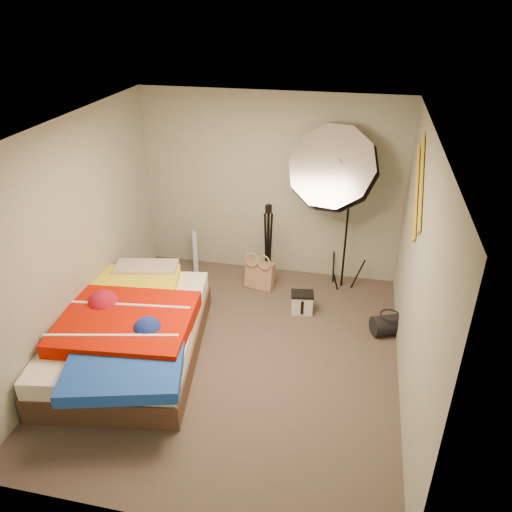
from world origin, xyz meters
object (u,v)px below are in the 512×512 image
(wrapping_roll, at_px, (195,252))
(duffel_bag, at_px, (388,325))
(camera_case, at_px, (302,303))
(tote_bag, at_px, (260,275))
(bed, at_px, (129,331))
(camera_tripod, at_px, (268,241))
(photo_umbrella, at_px, (334,170))

(wrapping_roll, height_order, duffel_bag, wrapping_roll)
(camera_case, bearing_deg, tote_bag, 135.00)
(bed, relative_size, camera_tripod, 2.10)
(camera_tripod, bearing_deg, photo_umbrella, 7.28)
(duffel_bag, bearing_deg, tote_bag, 134.46)
(camera_case, bearing_deg, photo_umbrella, 61.51)
(tote_bag, height_order, wrapping_roll, wrapping_roll)
(photo_umbrella, xyz_separation_m, camera_tripod, (-0.78, -0.10, -0.99))
(bed, bearing_deg, wrapping_roll, 86.55)
(wrapping_roll, xyz_separation_m, duffel_bag, (2.67, -0.93, -0.19))
(tote_bag, relative_size, wrapping_roll, 0.63)
(bed, bearing_deg, tote_bag, 56.69)
(tote_bag, xyz_separation_m, wrapping_roll, (-0.99, 0.25, 0.11))
(tote_bag, relative_size, photo_umbrella, 0.17)
(wrapping_roll, bearing_deg, duffel_bag, -19.26)
(camera_case, distance_m, bed, 2.13)
(camera_case, bearing_deg, duffel_bag, -20.59)
(wrapping_roll, distance_m, camera_tripod, 1.15)
(bed, height_order, camera_tripod, camera_tripod)
(wrapping_roll, xyz_separation_m, bed, (-0.12, -1.93, 0.01))
(tote_bag, height_order, photo_umbrella, photo_umbrella)
(tote_bag, bearing_deg, wrapping_roll, 178.82)
(camera_case, bearing_deg, camera_tripod, 125.31)
(wrapping_roll, xyz_separation_m, camera_case, (1.62, -0.72, -0.18))
(photo_umbrella, bearing_deg, camera_case, -109.56)
(wrapping_roll, relative_size, photo_umbrella, 0.27)
(tote_bag, distance_m, duffel_bag, 1.82)
(wrapping_roll, bearing_deg, tote_bag, -14.37)
(tote_bag, bearing_deg, camera_case, -22.89)
(tote_bag, height_order, camera_tripod, camera_tripod)
(wrapping_roll, bearing_deg, bed, -93.45)
(duffel_bag, relative_size, camera_tripod, 0.33)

